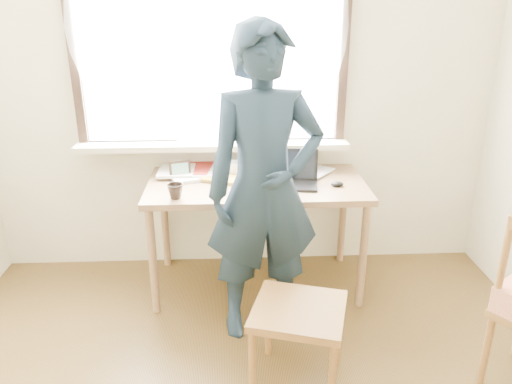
{
  "coord_description": "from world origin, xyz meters",
  "views": [
    {
      "loc": [
        -0.07,
        -1.4,
        1.86
      ],
      "look_at": [
        0.05,
        0.95,
        0.95
      ],
      "focal_mm": 35.0,
      "sensor_mm": 36.0,
      "label": 1
    }
  ],
  "objects_px": {
    "desk": "(257,193)",
    "mug_dark": "(175,191)",
    "person": "(264,188)",
    "work_chair": "(299,320)",
    "laptop": "(293,176)",
    "mug_white": "(235,169)"
  },
  "relations": [
    {
      "from": "desk",
      "to": "mug_dark",
      "type": "height_order",
      "value": "mug_dark"
    },
    {
      "from": "person",
      "to": "mug_dark",
      "type": "bearing_deg",
      "value": 147.63
    },
    {
      "from": "work_chair",
      "to": "person",
      "type": "relative_size",
      "value": 0.31
    },
    {
      "from": "laptop",
      "to": "mug_white",
      "type": "xyz_separation_m",
      "value": [
        -0.37,
        0.18,
        -0.0
      ]
    },
    {
      "from": "desk",
      "to": "mug_dark",
      "type": "distance_m",
      "value": 0.57
    },
    {
      "from": "mug_dark",
      "to": "person",
      "type": "bearing_deg",
      "value": -23.65
    },
    {
      "from": "laptop",
      "to": "mug_dark",
      "type": "relative_size",
      "value": 3.51
    },
    {
      "from": "desk",
      "to": "mug_white",
      "type": "xyz_separation_m",
      "value": [
        -0.14,
        0.15,
        0.12
      ]
    },
    {
      "from": "mug_white",
      "to": "work_chair",
      "type": "xyz_separation_m",
      "value": [
        0.3,
        -1.12,
        -0.42
      ]
    },
    {
      "from": "work_chair",
      "to": "desk",
      "type": "bearing_deg",
      "value": 99.24
    },
    {
      "from": "desk",
      "to": "work_chair",
      "type": "bearing_deg",
      "value": -80.76
    },
    {
      "from": "work_chair",
      "to": "mug_dark",
      "type": "bearing_deg",
      "value": 132.29
    },
    {
      "from": "laptop",
      "to": "work_chair",
      "type": "bearing_deg",
      "value": -94.56
    },
    {
      "from": "laptop",
      "to": "person",
      "type": "height_order",
      "value": "person"
    },
    {
      "from": "laptop",
      "to": "person",
      "type": "distance_m",
      "value": 0.5
    },
    {
      "from": "laptop",
      "to": "work_chair",
      "type": "xyz_separation_m",
      "value": [
        -0.07,
        -0.94,
        -0.42
      ]
    },
    {
      "from": "mug_dark",
      "to": "laptop",
      "type": "bearing_deg",
      "value": 16.71
    },
    {
      "from": "laptop",
      "to": "mug_white",
      "type": "relative_size",
      "value": 2.88
    },
    {
      "from": "laptop",
      "to": "mug_white",
      "type": "height_order",
      "value": "laptop"
    },
    {
      "from": "desk",
      "to": "laptop",
      "type": "height_order",
      "value": "laptop"
    },
    {
      "from": "work_chair",
      "to": "laptop",
      "type": "bearing_deg",
      "value": 85.44
    },
    {
      "from": "work_chair",
      "to": "person",
      "type": "bearing_deg",
      "value": 105.8
    }
  ]
}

